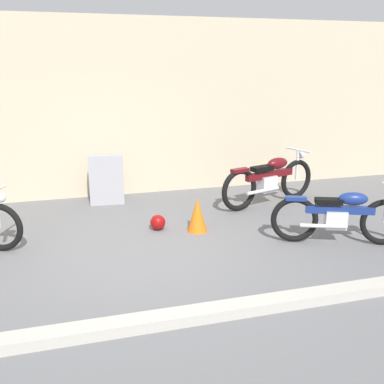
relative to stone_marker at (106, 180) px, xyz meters
name	(u,v)px	position (x,y,z in m)	size (l,w,h in m)	color
ground_plane	(145,256)	(0.26, -2.65, -0.48)	(40.00, 40.00, 0.00)	slate
building_wall	(113,108)	(0.26, 0.73, 1.27)	(18.00, 0.30, 3.50)	beige
curb_strip	(176,318)	(0.26, -4.43, -0.42)	(18.00, 0.24, 0.12)	#B7B2A8
stone_marker	(106,180)	(0.00, 0.00, 0.00)	(0.64, 0.20, 0.95)	#9E9EA3
helmet	(158,222)	(0.64, -1.66, -0.35)	(0.25, 0.25, 0.25)	maroon
traffic_cone	(197,215)	(1.24, -1.90, -0.20)	(0.32, 0.32, 0.55)	orange
motorcycle_blue	(341,216)	(3.14, -2.97, -0.04)	(1.90, 0.91, 0.90)	black
motorcycle_maroon	(270,180)	(2.99, -0.87, 0.01)	(2.16, 0.90, 1.00)	black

